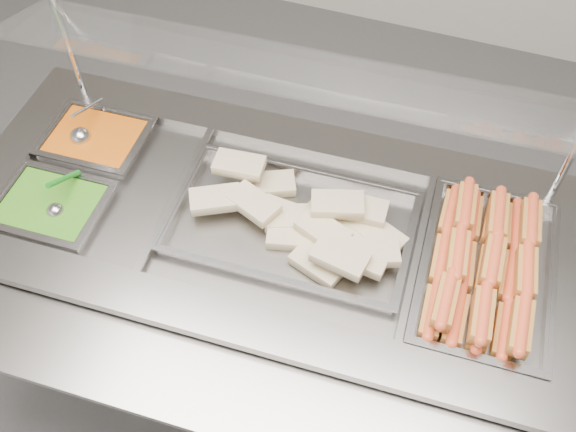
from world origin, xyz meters
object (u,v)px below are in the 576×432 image
(steam_counter, at_px, (274,295))
(pan_hotdogs, at_px, (484,277))
(pan_wraps, at_px, (291,227))
(serving_spoon, at_px, (57,206))
(ladle, at_px, (81,136))
(sneeze_guard, at_px, (294,72))

(steam_counter, distance_m, pan_hotdogs, 0.72)
(pan_wraps, bearing_deg, serving_spoon, -164.58)
(pan_wraps, xyz_separation_m, serving_spoon, (-0.64, -0.18, 0.03))
(ladle, xyz_separation_m, serving_spoon, (0.08, -0.27, 0.00))
(ladle, height_order, serving_spoon, serving_spoon)
(sneeze_guard, distance_m, pan_hotdogs, 0.74)
(serving_spoon, bearing_deg, steam_counter, 16.60)
(sneeze_guard, relative_size, serving_spoon, 9.26)
(ladle, bearing_deg, sneeze_guard, 10.22)
(steam_counter, xyz_separation_m, sneeze_guard, (-0.01, 0.21, 0.78))
(pan_hotdogs, distance_m, serving_spoon, 1.20)
(pan_hotdogs, bearing_deg, serving_spoon, -170.21)
(pan_hotdogs, bearing_deg, pan_wraps, -177.10)
(sneeze_guard, xyz_separation_m, pan_hotdogs, (0.61, -0.18, -0.39))
(pan_hotdogs, bearing_deg, sneeze_guard, 163.62)
(pan_wraps, bearing_deg, steam_counter, -177.10)
(sneeze_guard, height_order, pan_wraps, sneeze_guard)
(pan_hotdogs, xyz_separation_m, ladle, (-1.26, 0.06, 0.05))
(steam_counter, bearing_deg, pan_hotdogs, 2.90)
(sneeze_guard, bearing_deg, pan_hotdogs, -16.38)
(pan_hotdogs, distance_m, ladle, 1.26)
(pan_wraps, relative_size, ladle, 3.50)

